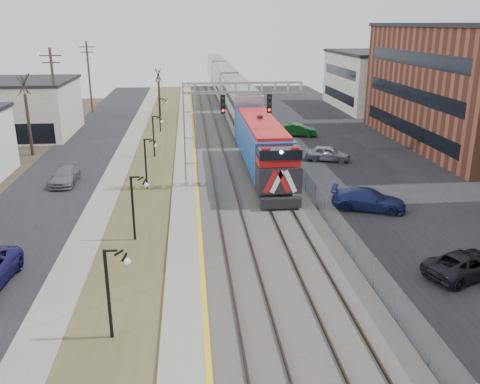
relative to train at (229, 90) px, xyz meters
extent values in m
cube|color=black|center=(-17.00, -31.20, -2.90)|extent=(7.00, 120.00, 0.04)
cube|color=gray|center=(-12.50, -31.20, -2.88)|extent=(2.00, 120.00, 0.08)
cube|color=#464826|center=(-9.50, -31.20, -2.89)|extent=(4.00, 120.00, 0.06)
cube|color=gray|center=(-6.50, -31.20, -2.80)|extent=(2.00, 120.00, 0.24)
cube|color=#595651|center=(-1.50, -31.20, -2.82)|extent=(8.00, 120.00, 0.20)
cube|color=black|center=(10.50, -31.20, -2.90)|extent=(16.00, 120.00, 0.04)
cube|color=gold|center=(-5.62, -31.20, -2.67)|extent=(0.24, 120.00, 0.01)
cube|color=#2D2119|center=(-4.25, -31.20, -2.64)|extent=(0.08, 120.00, 0.15)
cube|color=#2D2119|center=(-2.75, -31.20, -2.64)|extent=(0.08, 120.00, 0.15)
cube|color=#2D2119|center=(-0.75, -31.20, -2.64)|extent=(0.08, 120.00, 0.15)
cube|color=#2D2119|center=(0.75, -31.20, -2.64)|extent=(0.08, 120.00, 0.15)
cube|color=#134A9A|center=(0.00, -35.72, -0.44)|extent=(3.00, 17.00, 4.25)
cube|color=black|center=(0.00, -44.42, -2.22)|extent=(2.80, 0.50, 0.70)
cube|color=#AAADB5|center=(0.00, -15.42, 0.09)|extent=(3.00, 22.00, 5.33)
cube|color=#AAADB5|center=(0.00, 7.38, 0.09)|extent=(3.00, 22.00, 5.33)
cube|color=#AAADB5|center=(0.00, 30.18, 0.09)|extent=(3.00, 22.00, 5.33)
cube|color=gray|center=(-6.00, -38.20, 1.08)|extent=(1.00, 1.00, 8.00)
cube|color=gray|center=(-2.00, -38.20, 4.83)|extent=(9.00, 0.80, 0.80)
cube|color=black|center=(-3.50, -38.65, 3.68)|extent=(0.35, 0.25, 1.40)
cube|color=black|center=(0.00, -38.65, 3.68)|extent=(0.35, 0.25, 1.40)
cylinder|color=black|center=(-9.50, -58.20, -0.92)|extent=(0.14, 0.14, 4.00)
cylinder|color=black|center=(-9.50, -48.20, -0.92)|extent=(0.14, 0.14, 4.00)
cylinder|color=black|center=(-9.50, -38.20, -0.92)|extent=(0.14, 0.14, 4.00)
cylinder|color=black|center=(-9.50, -28.20, -0.92)|extent=(0.14, 0.14, 4.00)
cylinder|color=black|center=(-9.50, -16.20, -0.92)|extent=(0.14, 0.14, 4.00)
cylinder|color=#4C3823|center=(-20.00, -21.20, 2.08)|extent=(0.28, 0.28, 10.00)
cylinder|color=#4C3823|center=(-20.00, -1.20, 2.08)|extent=(0.28, 0.28, 10.00)
cube|color=gray|center=(2.70, -31.20, -2.12)|extent=(0.04, 120.00, 1.60)
cube|color=beige|center=(-26.50, -16.20, 0.08)|extent=(14.00, 12.00, 6.00)
cube|color=beige|center=(24.50, -1.20, 1.08)|extent=(16.00, 18.00, 8.00)
cylinder|color=#382D23|center=(-21.50, -26.20, 0.06)|extent=(0.30, 0.30, 5.95)
cylinder|color=#382D23|center=(-10.00, -6.20, -0.47)|extent=(0.30, 0.30, 4.90)
imported|color=black|center=(7.80, -54.53, -2.27)|extent=(5.15, 3.66, 1.30)
imported|color=#161D4E|center=(6.13, -44.52, -2.19)|extent=(5.45, 3.84, 1.47)
imported|color=gray|center=(6.81, -31.35, -2.22)|extent=(4.45, 2.87, 1.41)
imported|color=#0D4113|center=(6.30, -20.27, -2.21)|extent=(4.51, 2.46, 1.41)
imported|color=slate|center=(-16.15, -36.22, -2.27)|extent=(1.86, 4.50, 1.30)
camera|label=1|loc=(-6.05, -76.60, 9.44)|focal=38.00mm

